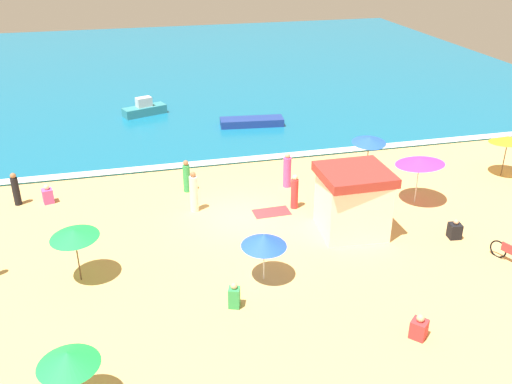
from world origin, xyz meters
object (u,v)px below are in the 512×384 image
lifeguard_cabana (353,201)px  beach_umbrella_1 (264,240)px  beach_umbrella_2 (508,139)px  beachgoer_7 (419,328)px  small_boat_1 (252,122)px  beachgoer_12 (234,296)px  beach_umbrella_6 (68,359)px  beach_umbrella_4 (74,234)px  beachgoer_8 (48,195)px  beachgoer_6 (295,192)px  parked_bicycle (511,254)px  beachgoer_0 (287,171)px  beach_umbrella_8 (420,161)px  beachgoer_4 (187,177)px  beachgoer_3 (455,230)px  beach_umbrella_5 (369,140)px  small_boat_0 (144,109)px  beachgoer_10 (194,193)px  beachgoer_5 (16,190)px

lifeguard_cabana → beach_umbrella_1: (-4.44, -2.58, 0.22)m
beach_umbrella_2 → beachgoer_7: bearing=-134.9°
small_boat_1 → lifeguard_cabana: bearing=-86.2°
beach_umbrella_2 → beachgoer_12: (-15.57, -7.41, -1.55)m
beach_umbrella_6 → beach_umbrella_2: bearing=27.4°
beach_umbrella_4 → beachgoer_8: size_ratio=2.69×
small_boat_1 → beach_umbrella_6: bearing=-115.2°
beach_umbrella_1 → beachgoer_6: (2.78, 5.17, -0.87)m
beach_umbrella_6 → parked_bicycle: 16.22m
beachgoer_0 → beachgoer_6: (-0.33, -2.27, -0.05)m
beach_umbrella_6 → beach_umbrella_8: bearing=31.2°
beachgoer_4 → beachgoer_3: bearing=-35.0°
beachgoer_12 → beach_umbrella_5: bearing=45.7°
beach_umbrella_1 → beachgoer_12: size_ratio=2.10×
beachgoer_6 → beachgoer_12: (-4.15, -6.49, -0.36)m
lifeguard_cabana → beach_umbrella_6: (-10.84, -7.17, 0.25)m
beach_umbrella_1 → beachgoer_4: beach_umbrella_1 is taller
beach_umbrella_4 → beachgoer_0: bearing=31.4°
small_boat_0 → beach_umbrella_5: bearing=-50.5°
beach_umbrella_1 → beach_umbrella_6: bearing=-144.4°
beachgoer_7 → beachgoer_8: (-12.03, 12.61, 0.04)m
beach_umbrella_6 → beachgoer_6: (9.18, 9.76, -0.90)m
beach_umbrella_1 → beachgoer_3: bearing=6.9°
lifeguard_cabana → beachgoer_6: lifeguard_cabana is taller
small_boat_0 → beachgoer_6: bearing=-69.4°
parked_bicycle → beachgoer_12: 10.78m
beach_umbrella_2 → beach_umbrella_6: (-20.60, -10.69, -0.29)m
beach_umbrella_1 → beachgoer_6: bearing=61.8°
beachgoer_4 → small_boat_1: 9.92m
beach_umbrella_2 → beach_umbrella_6: 23.21m
beachgoer_3 → beachgoer_10: (-10.03, 4.96, 0.55)m
beach_umbrella_6 → beach_umbrella_4: bearing=90.6°
beach_umbrella_5 → small_boat_1: (-3.93, 8.76, -1.60)m
parked_bicycle → small_boat_0: (-12.32, 21.51, 0.11)m
beach_umbrella_8 → beachgoer_5: bearing=166.8°
beachgoer_4 → beach_umbrella_2: bearing=-7.1°
beachgoer_0 → beachgoer_5: bearing=175.0°
beach_umbrella_4 → beachgoer_5: bearing=113.3°
lifeguard_cabana → beachgoer_12: bearing=-146.2°
beachgoer_4 → beachgoer_8: beachgoer_4 is taller
beachgoer_3 → beach_umbrella_1: bearing=-173.1°
beachgoer_3 → beachgoer_7: beachgoer_7 is taller
beachgoer_8 → beachgoer_3: bearing=-24.1°
beachgoer_5 → beachgoer_6: bearing=-15.4°
beachgoer_6 → lifeguard_cabana: bearing=-57.4°
beachgoer_0 → small_boat_1: 9.07m
beach_umbrella_2 → beachgoer_8: beach_umbrella_2 is taller
beachgoer_4 → beachgoer_10: bearing=-88.6°
beachgoer_5 → beachgoer_8: 1.40m
beach_umbrella_8 → beachgoer_12: beach_umbrella_8 is taller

